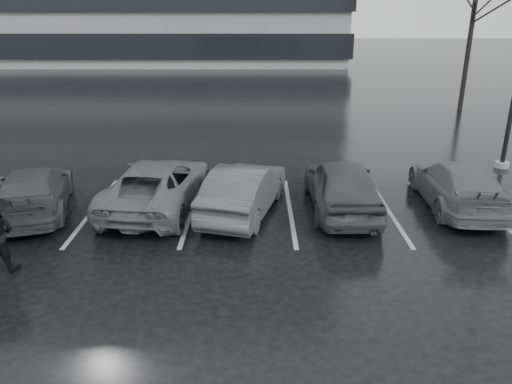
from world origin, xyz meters
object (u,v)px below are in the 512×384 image
Objects in this scene: car_main at (342,185)px; car_west_c at (34,190)px; car_east at (457,184)px; car_west_b at (158,184)px; car_west_a at (244,189)px; tree_north at (471,29)px.

car_main is 8.58m from car_west_c.
car_west_b is at bearing 3.30° from car_east.
car_west_c is 0.97× the size of car_east.
car_main is at bearing -175.80° from car_west_b.
car_main is 5.21m from car_west_b.
car_main is 2.75m from car_west_a.
car_main is at bearing 7.42° from car_east.
tree_north is (11.70, 14.70, 3.56)m from car_west_a.
car_west_c is 11.93m from car_east.
car_west_b reaches higher than car_east.
car_west_b is 1.09× the size of car_east.
car_west_b is at bearing -134.74° from tree_north.
car_west_b is 0.58× the size of tree_north.
car_west_b is 1.12× the size of car_west_c.
car_east is (6.09, 0.49, -0.03)m from car_west_a.
car_main is 1.04× the size of car_west_a.
car_west_a is at bearing 3.77° from car_main.
car_west_a is 0.50× the size of tree_north.
car_west_a is 0.95× the size of car_west_c.
car_west_a is 5.84m from car_west_c.
car_east is (3.35, 0.28, -0.08)m from car_main.
car_west_b is (-2.47, 0.40, -0.00)m from car_west_a.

